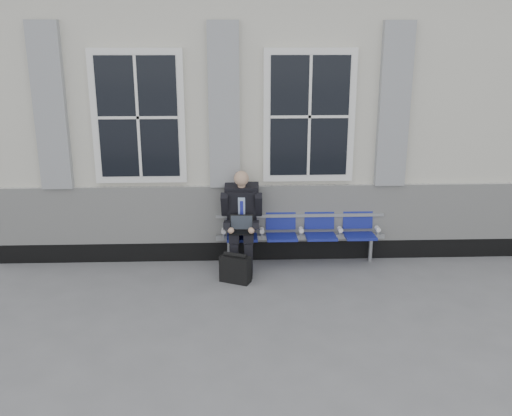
{
  "coord_description": "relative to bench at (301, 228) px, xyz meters",
  "views": [
    {
      "loc": [
        -0.76,
        -6.93,
        3.38
      ],
      "look_at": [
        -0.46,
        0.9,
        1.01
      ],
      "focal_mm": 40.0,
      "sensor_mm": 36.0,
      "label": 1
    }
  ],
  "objects": [
    {
      "name": "briefcase",
      "position": [
        -1.01,
        -0.72,
        -0.35
      ],
      "size": [
        0.47,
        0.34,
        0.44
      ],
      "color": "black",
      "rests_on": "ground"
    },
    {
      "name": "bench",
      "position": [
        0.0,
        0.0,
        0.0
      ],
      "size": [
        2.6,
        0.47,
        0.91
      ],
      "color": "#9EA0A3",
      "rests_on": "ground"
    },
    {
      "name": "ground",
      "position": [
        -0.25,
        -1.32,
        -0.55
      ],
      "size": [
        70.0,
        70.0,
        0.0
      ],
      "primitive_type": "plane",
      "color": "slate",
      "rests_on": "ground"
    },
    {
      "name": "station_building",
      "position": [
        -0.26,
        2.15,
        1.67
      ],
      "size": [
        14.4,
        4.4,
        4.49
      ],
      "color": "beige",
      "rests_on": "ground"
    },
    {
      "name": "businessman",
      "position": [
        -0.91,
        -0.14,
        0.25
      ],
      "size": [
        0.62,
        0.84,
        1.5
      ],
      "color": "black",
      "rests_on": "ground"
    }
  ]
}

